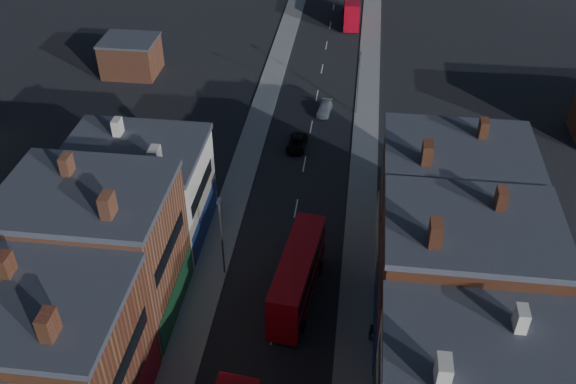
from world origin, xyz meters
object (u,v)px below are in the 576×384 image
(ped_3, at_px, (371,332))
(bus_1, at_px, (298,275))
(car_2, at_px, (297,143))
(bus_2, at_px, (351,7))
(car_3, at_px, (325,109))

(ped_3, bearing_deg, bus_1, 76.46)
(car_2, bearing_deg, bus_1, -80.84)
(bus_2, height_order, car_3, bus_2)
(car_2, relative_size, car_3, 1.13)
(car_2, bearing_deg, ped_3, -69.35)
(bus_1, distance_m, car_3, 31.80)
(bus_1, relative_size, car_2, 2.59)
(bus_1, height_order, car_2, bus_1)
(bus_1, height_order, bus_2, bus_1)
(bus_2, relative_size, car_2, 2.44)
(bus_2, bearing_deg, ped_3, -88.88)
(bus_1, bearing_deg, bus_2, 94.97)
(bus_1, distance_m, car_2, 23.61)
(bus_1, xyz_separation_m, ped_3, (6.20, -3.90, -1.61))
(car_2, xyz_separation_m, car_3, (2.51, 8.36, -0.05))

